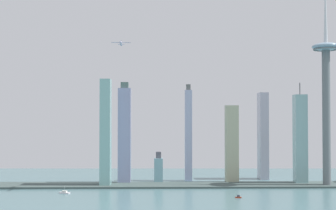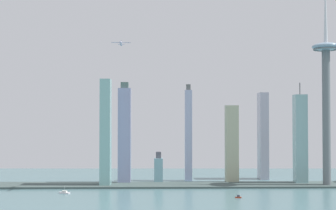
{
  "view_description": "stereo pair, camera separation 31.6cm",
  "coord_description": "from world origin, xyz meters",
  "px_view_note": "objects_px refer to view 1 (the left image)",
  "views": [
    {
      "loc": [
        -23.08,
        -254.66,
        109.19
      ],
      "look_at": [
        -10.52,
        493.9,
        128.67
      ],
      "focal_mm": 50.24,
      "sensor_mm": 36.0,
      "label": 1
    },
    {
      "loc": [
        -22.76,
        -254.66,
        109.19
      ],
      "look_at": [
        -10.52,
        493.9,
        128.67
      ],
      "focal_mm": 50.24,
      "sensor_mm": 36.0,
      "label": 2
    }
  ],
  "objects_px": {
    "skyscraper_1": "(106,133)",
    "skyscraper_3": "(232,144)",
    "observation_tower": "(326,80)",
    "skyscraper_0": "(125,135)",
    "skyscraper_7": "(188,134)",
    "skyscraper_4": "(300,139)",
    "airplane": "(121,43)",
    "skyscraper_2": "(159,169)",
    "boat_2": "(65,192)",
    "boat_0": "(238,197)",
    "skyscraper_5": "(263,136)"
  },
  "relations": [
    {
      "from": "airplane",
      "to": "skyscraper_2",
      "type": "bearing_deg",
      "value": 140.41
    },
    {
      "from": "skyscraper_3",
      "to": "boat_2",
      "type": "xyz_separation_m",
      "value": [
        -256.19,
        -105.48,
        -62.9
      ]
    },
    {
      "from": "skyscraper_7",
      "to": "skyscraper_1",
      "type": "bearing_deg",
      "value": -154.72
    },
    {
      "from": "boat_0",
      "to": "boat_2",
      "type": "distance_m",
      "value": 246.05
    },
    {
      "from": "boat_0",
      "to": "airplane",
      "type": "height_order",
      "value": "airplane"
    },
    {
      "from": "skyscraper_3",
      "to": "skyscraper_5",
      "type": "xyz_separation_m",
      "value": [
        63.25,
        49.1,
        11.97
      ]
    },
    {
      "from": "skyscraper_4",
      "to": "boat_2",
      "type": "height_order",
      "value": "skyscraper_4"
    },
    {
      "from": "airplane",
      "to": "observation_tower",
      "type": "bearing_deg",
      "value": 92.8
    },
    {
      "from": "skyscraper_2",
      "to": "skyscraper_5",
      "type": "height_order",
      "value": "skyscraper_5"
    },
    {
      "from": "skyscraper_7",
      "to": "skyscraper_5",
      "type": "bearing_deg",
      "value": 8.47
    },
    {
      "from": "skyscraper_0",
      "to": "airplane",
      "type": "bearing_deg",
      "value": -90.49
    },
    {
      "from": "skyscraper_4",
      "to": "skyscraper_5",
      "type": "xyz_separation_m",
      "value": [
        -46.41,
        66.51,
        3.23
      ]
    },
    {
      "from": "skyscraper_3",
      "to": "boat_2",
      "type": "relative_size",
      "value": 7.52
    },
    {
      "from": "skyscraper_4",
      "to": "boat_2",
      "type": "distance_m",
      "value": 383.05
    },
    {
      "from": "airplane",
      "to": "skyscraper_3",
      "type": "bearing_deg",
      "value": 110.0
    },
    {
      "from": "skyscraper_4",
      "to": "skyscraper_7",
      "type": "xyz_separation_m",
      "value": [
        -180.29,
        46.56,
        6.74
      ]
    },
    {
      "from": "skyscraper_2",
      "to": "boat_2",
      "type": "relative_size",
      "value": 3.02
    },
    {
      "from": "boat_2",
      "to": "airplane",
      "type": "distance_m",
      "value": 234.72
    },
    {
      "from": "skyscraper_3",
      "to": "airplane",
      "type": "distance_m",
      "value": 248.96
    },
    {
      "from": "skyscraper_2",
      "to": "skyscraper_7",
      "type": "bearing_deg",
      "value": 28.88
    },
    {
      "from": "skyscraper_4",
      "to": "skyscraper_7",
      "type": "relative_size",
      "value": 1.0
    },
    {
      "from": "skyscraper_1",
      "to": "skyscraper_2",
      "type": "height_order",
      "value": "skyscraper_1"
    },
    {
      "from": "skyscraper_1",
      "to": "skyscraper_3",
      "type": "xyz_separation_m",
      "value": [
        206.0,
        34.77,
        -20.4
      ]
    },
    {
      "from": "skyscraper_5",
      "to": "skyscraper_7",
      "type": "distance_m",
      "value": 135.41
    },
    {
      "from": "observation_tower",
      "to": "skyscraper_3",
      "type": "height_order",
      "value": "observation_tower"
    },
    {
      "from": "skyscraper_2",
      "to": "skyscraper_3",
      "type": "height_order",
      "value": "skyscraper_3"
    },
    {
      "from": "skyscraper_4",
      "to": "airplane",
      "type": "bearing_deg",
      "value": -168.82
    },
    {
      "from": "observation_tower",
      "to": "boat_2",
      "type": "xyz_separation_m",
      "value": [
        -399.78,
        -61.54,
        -165.95
      ]
    },
    {
      "from": "skyscraper_2",
      "to": "boat_2",
      "type": "height_order",
      "value": "skyscraper_2"
    },
    {
      "from": "boat_2",
      "to": "airplane",
      "type": "relative_size",
      "value": 0.57
    },
    {
      "from": "skyscraper_1",
      "to": "skyscraper_3",
      "type": "distance_m",
      "value": 209.91
    },
    {
      "from": "skyscraper_5",
      "to": "skyscraper_3",
      "type": "bearing_deg",
      "value": -142.17
    },
    {
      "from": "skyscraper_1",
      "to": "skyscraper_4",
      "type": "distance_m",
      "value": 316.35
    },
    {
      "from": "observation_tower",
      "to": "skyscraper_1",
      "type": "height_order",
      "value": "observation_tower"
    },
    {
      "from": "skyscraper_0",
      "to": "skyscraper_7",
      "type": "bearing_deg",
      "value": 18.06
    },
    {
      "from": "skyscraper_0",
      "to": "skyscraper_7",
      "type": "relative_size",
      "value": 1.01
    },
    {
      "from": "observation_tower",
      "to": "skyscraper_3",
      "type": "distance_m",
      "value": 182.12
    },
    {
      "from": "observation_tower",
      "to": "skyscraper_1",
      "type": "distance_m",
      "value": 359.35
    },
    {
      "from": "observation_tower",
      "to": "skyscraper_5",
      "type": "distance_m",
      "value": 153.0
    },
    {
      "from": "skyscraper_1",
      "to": "boat_2",
      "type": "height_order",
      "value": "skyscraper_1"
    },
    {
      "from": "skyscraper_1",
      "to": "skyscraper_7",
      "type": "height_order",
      "value": "skyscraper_1"
    },
    {
      "from": "skyscraper_2",
      "to": "airplane",
      "type": "bearing_deg",
      "value": -126.98
    },
    {
      "from": "boat_2",
      "to": "skyscraper_5",
      "type": "bearing_deg",
      "value": 50.52
    },
    {
      "from": "skyscraper_5",
      "to": "airplane",
      "type": "distance_m",
      "value": 307.74
    },
    {
      "from": "skyscraper_3",
      "to": "skyscraper_5",
      "type": "height_order",
      "value": "skyscraper_5"
    },
    {
      "from": "skyscraper_1",
      "to": "airplane",
      "type": "xyz_separation_m",
      "value": [
        27.26,
        -39.66,
        136.09
      ]
    },
    {
      "from": "boat_0",
      "to": "airplane",
      "type": "bearing_deg",
      "value": 161.9
    },
    {
      "from": "observation_tower",
      "to": "boat_0",
      "type": "xyz_separation_m",
      "value": [
        -157.11,
        -102.17,
        -166.01
      ]
    },
    {
      "from": "skyscraper_2",
      "to": "skyscraper_7",
      "type": "relative_size",
      "value": 0.31
    },
    {
      "from": "observation_tower",
      "to": "skyscraper_5",
      "type": "height_order",
      "value": "observation_tower"
    }
  ]
}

